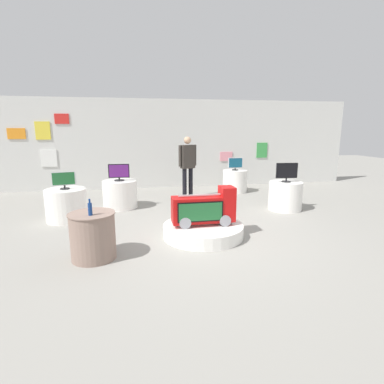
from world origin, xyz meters
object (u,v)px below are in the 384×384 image
Objects in this scene: tv_on_far_right at (64,180)px; bottle_on_side_table at (90,209)px; tv_on_center_rear at (287,172)px; display_pedestal_center_rear at (285,196)px; display_pedestal_far_right at (66,205)px; main_display_pedestal at (203,231)px; display_pedestal_right_rear at (120,194)px; side_table_round at (93,235)px; tv_on_left_rear at (235,164)px; tv_on_right_rear at (119,172)px; novelty_firetruck_tv at (205,210)px; display_pedestal_left_rear at (235,181)px; shopper_browsing_near_truck at (188,162)px.

tv_on_far_right reaches higher than bottle_on_side_table.
tv_on_center_rear is 1.11× the size of tv_on_far_right.
display_pedestal_far_right is at bearing 179.62° from display_pedestal_center_rear.
display_pedestal_far_right reaches higher than main_display_pedestal.
display_pedestal_right_rear is 1.17× the size of side_table_round.
display_pedestal_far_right is 2.46m from bottle_on_side_table.
tv_on_right_rear is at bearing -158.65° from tv_on_left_rear.
tv_on_center_rear is (2.34, 1.49, 0.42)m from novelty_firetruck_tv.
tv_on_center_rear reaches higher than tv_on_far_right.
display_pedestal_right_rear is at bearing 123.40° from main_display_pedestal.
bottle_on_side_table is at bearing -158.00° from novelty_firetruck_tv.
novelty_firetruck_tv is at bearing -147.47° from display_pedestal_center_rear.
novelty_firetruck_tv is at bearing -115.88° from display_pedestal_left_rear.
novelty_firetruck_tv is 3.10m from tv_on_far_right.
side_table_round is 0.41× the size of shopper_browsing_near_truck.
shopper_browsing_near_truck is (-2.10, 1.74, 0.66)m from display_pedestal_center_rear.
novelty_firetruck_tv is at bearing -56.26° from tv_on_right_rear.
tv_on_center_rear is 0.62× the size of display_pedestal_right_rear.
tv_on_left_rear is at bearing 64.09° from novelty_firetruck_tv.
display_pedestal_center_rear is 4.07m from tv_on_right_rear.
novelty_firetruck_tv is at bearing -147.55° from tv_on_center_rear.
bottle_on_side_table reaches higher than novelty_firetruck_tv.
novelty_firetruck_tv is 1.59× the size of side_table_round.
tv_on_far_right is 0.66× the size of side_table_round.
tv_on_left_rear is 5.02m from display_pedestal_far_right.
tv_on_far_right is (-1.08, -0.87, -0.01)m from tv_on_right_rear.
bottle_on_side_table reaches higher than main_display_pedestal.
bottle_on_side_table is (-1.82, -0.75, 0.70)m from main_display_pedestal.
display_pedestal_right_rear is (-3.41, -1.33, -0.54)m from tv_on_left_rear.
display_pedestal_right_rear is 1.66× the size of tv_on_right_rear.
display_pedestal_center_rear is 4.76m from bottle_on_side_table.
side_table_round is at bearing -94.79° from tv_on_right_rear.
side_table_round is 2.93× the size of bottle_on_side_table.
tv_on_center_rear is 0.73× the size of side_table_round.
novelty_firetruck_tv is 1.36× the size of display_pedestal_right_rear.
main_display_pedestal is 1.75× the size of display_pedestal_right_rear.
display_pedestal_left_rear is at bearing 17.66° from shopper_browsing_near_truck.
tv_on_center_rear reaches higher than bottle_on_side_table.
display_pedestal_left_rear is at bearing 21.35° from display_pedestal_right_rear.
display_pedestal_left_rear is 1.05× the size of side_table_round.
main_display_pedestal is at bearing -56.55° from tv_on_right_rear.
novelty_firetruck_tv reaches higher than display_pedestal_center_rear.
display_pedestal_far_right is (-5.01, 0.04, -0.59)m from tv_on_center_rear.
novelty_firetruck_tv is 2.78m from display_pedestal_center_rear.
tv_on_right_rear is at bearing 167.09° from display_pedestal_center_rear.
tv_on_right_rear is at bearing 167.04° from tv_on_center_rear.
display_pedestal_right_rear is at bearing -158.65° from display_pedestal_left_rear.
tv_on_left_rear reaches higher than display_pedestal_left_rear.
shopper_browsing_near_truck is at bearing 85.35° from main_display_pedestal.
tv_on_right_rear is at bearing -158.59° from display_pedestal_left_rear.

